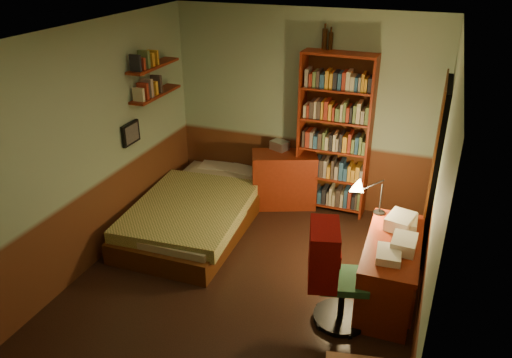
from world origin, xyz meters
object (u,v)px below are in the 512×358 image
(bookshelf, at_px, (334,136))
(mini_stereo, at_px, (280,145))
(desk, at_px, (390,270))
(dresser, at_px, (284,180))
(desk_lamp, at_px, (382,187))
(bed, at_px, (198,200))
(office_chair, at_px, (344,275))

(bookshelf, bearing_deg, mini_stereo, 179.21)
(mini_stereo, height_order, desk, mini_stereo)
(dresser, distance_m, desk_lamp, 1.83)
(bed, xyz_separation_m, mini_stereo, (0.74, 1.01, 0.47))
(bookshelf, height_order, desk, bookshelf)
(bed, bearing_deg, desk, -16.06)
(bed, xyz_separation_m, dresser, (0.85, 0.88, 0.03))
(bed, relative_size, desk, 1.84)
(dresser, bearing_deg, desk_lamp, -58.16)
(bed, relative_size, dresser, 2.72)
(bed, distance_m, office_chair, 2.39)
(desk, bearing_deg, desk_lamp, 111.88)
(bed, height_order, desk_lamp, desk_lamp)
(dresser, xyz_separation_m, bookshelf, (0.63, 0.08, 0.68))
(mini_stereo, bearing_deg, dresser, -26.60)
(office_chair, bearing_deg, desk, 38.48)
(bed, bearing_deg, bookshelf, 31.83)
(bed, xyz_separation_m, bookshelf, (1.48, 0.97, 0.71))
(mini_stereo, bearing_deg, bookshelf, 19.16)
(office_chair, bearing_deg, desk_lamp, 66.36)
(dresser, xyz_separation_m, desk_lamp, (1.39, -1.01, 0.61))
(desk_lamp, relative_size, office_chair, 0.60)
(bookshelf, bearing_deg, office_chair, -71.91)
(desk_lamp, bearing_deg, office_chair, -76.29)
(bookshelf, height_order, office_chair, bookshelf)
(desk_lamp, height_order, office_chair, desk_lamp)
(mini_stereo, height_order, bookshelf, bookshelf)
(bookshelf, bearing_deg, desk, -56.58)
(mini_stereo, distance_m, desk_lamp, 1.89)
(desk, relative_size, desk_lamp, 1.98)
(dresser, height_order, desk, dresser)
(mini_stereo, distance_m, bookshelf, 0.78)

